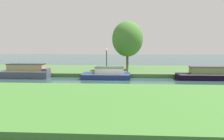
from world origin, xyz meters
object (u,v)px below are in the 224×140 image
slate_narrowboat (25,72)px  willow_tree_left (128,39)px  black_cruiser (213,74)px  lamp_post (107,57)px  navy_barge (107,74)px  mooring_post_near (127,69)px

slate_narrowboat → willow_tree_left: 12.37m
black_cruiser → lamp_post: 11.25m
slate_narrowboat → black_cruiser: 19.10m
navy_barge → willow_tree_left: (2.06, 5.14, 3.67)m
black_cruiser → navy_barge: bearing=-180.0°
navy_barge → slate_narrowboat: 8.63m
slate_narrowboat → navy_barge: bearing=-0.0°
willow_tree_left → mooring_post_near: size_ratio=6.66×
willow_tree_left → mooring_post_near: willow_tree_left is taller
black_cruiser → mooring_post_near: bearing=171.0°
slate_narrowboat → mooring_post_near: 10.76m
mooring_post_near → slate_narrowboat: bearing=-172.9°
navy_barge → lamp_post: size_ratio=1.86×
navy_barge → black_cruiser: bearing=0.0°
slate_narrowboat → lamp_post: size_ratio=2.07×
black_cruiser → mooring_post_near: (-8.43, 1.33, 0.28)m
slate_narrowboat → black_cruiser: slate_narrowboat is taller
willow_tree_left → lamp_post: (-2.38, -2.32, -2.10)m
navy_barge → mooring_post_near: size_ratio=5.46×
lamp_post → mooring_post_near: 3.04m
black_cruiser → mooring_post_near: size_ratio=7.57×
black_cruiser → lamp_post: (-10.79, 2.82, 1.51)m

